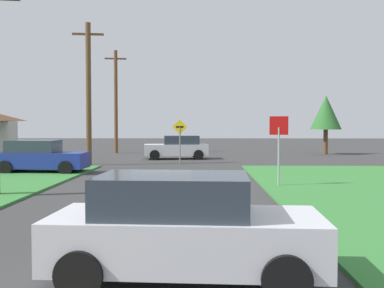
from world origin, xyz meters
TOP-DOWN VIEW (x-y plane):
  - ground_plane at (0.00, 0.00)m, footprint 120.00×120.00m
  - lane_stripe_center at (0.00, -8.00)m, footprint 0.20×14.00m
  - stop_sign at (4.62, -2.26)m, footprint 0.70×0.12m
  - car_behind_on_main_road at (1.40, -12.82)m, footprint 4.18×2.11m
  - parked_car_near_building at (-6.22, 2.56)m, footprint 4.37×2.08m
  - car_approaching_junction at (0.02, 12.04)m, footprint 4.53×2.47m
  - utility_pole_mid at (-4.89, 6.98)m, footprint 1.80×0.35m
  - utility_pole_far at (-5.47, 18.67)m, footprint 1.80×0.41m
  - direction_sign at (0.38, 8.01)m, footprint 0.91×0.08m
  - oak_tree_left at (11.63, 17.19)m, footprint 2.46×2.46m

SIDE VIEW (x-z plane):
  - ground_plane at x=0.00m, z-range 0.00..0.00m
  - lane_stripe_center at x=0.00m, z-range 0.00..0.01m
  - car_behind_on_main_road at x=1.40m, z-range -0.01..1.61m
  - parked_car_near_building at x=-6.22m, z-range -0.01..1.61m
  - car_approaching_junction at x=0.02m, z-range 0.00..1.62m
  - direction_sign at x=0.38m, z-range 0.33..3.02m
  - stop_sign at x=4.62m, z-range 0.53..3.23m
  - oak_tree_left at x=11.63m, z-range 0.97..5.67m
  - utility_pole_mid at x=-4.89m, z-range 0.11..8.39m
  - utility_pole_far at x=-5.47m, z-range 0.12..8.67m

